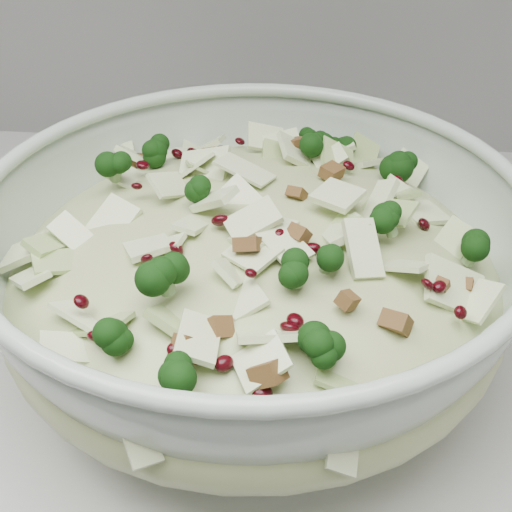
{
  "coord_description": "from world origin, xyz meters",
  "views": [
    {
      "loc": [
        0.02,
        1.21,
        1.28
      ],
      "look_at": [
        -0.02,
        1.59,
        1.01
      ],
      "focal_mm": 50.0,
      "sensor_mm": 36.0,
      "label": 1
    }
  ],
  "objects": [
    {
      "name": "salad",
      "position": [
        -0.02,
        1.6,
        1.0
      ],
      "size": [
        0.4,
        0.4,
        0.15
      ],
      "rotation": [
        0.0,
        0.0,
        -0.17
      ],
      "color": "#A9B67C",
      "rests_on": "mixing_bowl"
    },
    {
      "name": "mixing_bowl",
      "position": [
        -0.02,
        1.6,
        0.98
      ],
      "size": [
        0.47,
        0.47,
        0.15
      ],
      "rotation": [
        0.0,
        0.0,
        -0.33
      ],
      "color": "#A8B9A8",
      "rests_on": "counter"
    }
  ]
}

